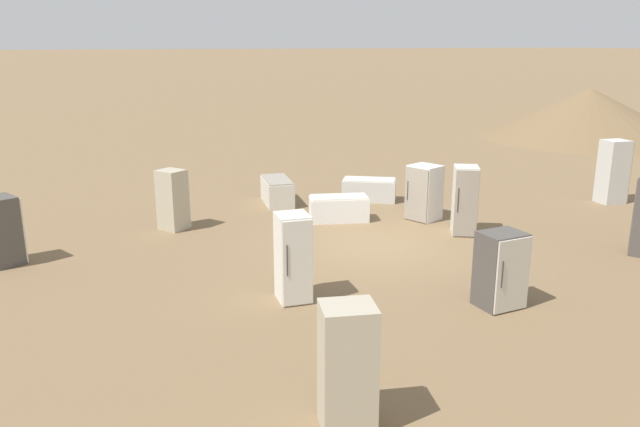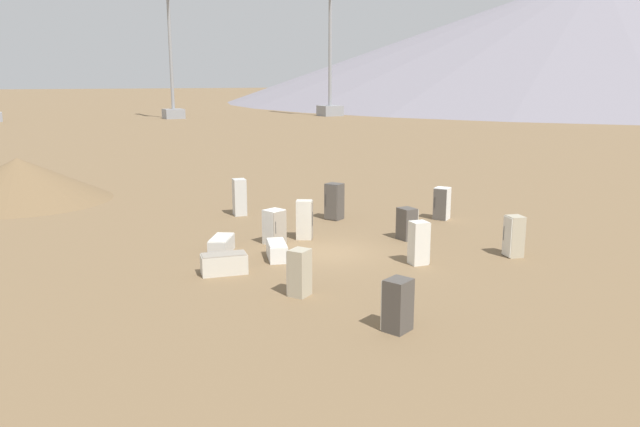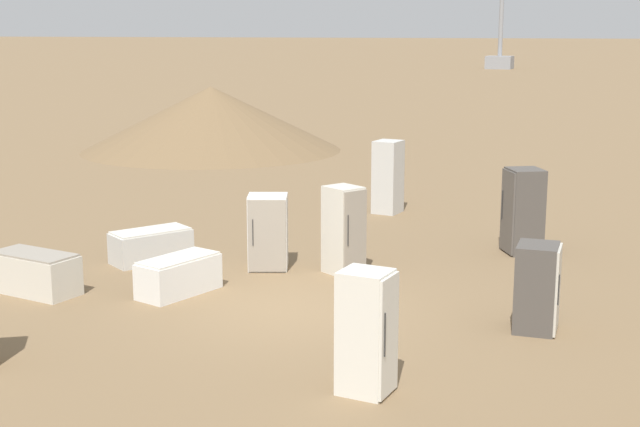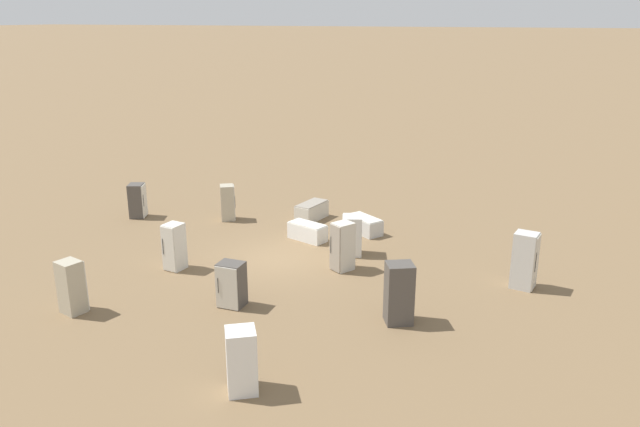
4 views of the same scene
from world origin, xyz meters
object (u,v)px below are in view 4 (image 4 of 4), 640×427
(discarded_fridge_5, at_px, (399,293))
(discarded_fridge_2, at_px, (137,201))
(discarded_fridge_3, at_px, (525,261))
(discarded_fridge_10, at_px, (312,211))
(discarded_fridge_0, at_px, (174,247))
(discarded_fridge_9, at_px, (364,225))
(discarded_fridge_8, at_px, (72,287))
(discarded_fridge_4, at_px, (343,246))
(discarded_fridge_1, at_px, (242,361))
(discarded_fridge_12, at_px, (352,235))
(discarded_fridge_6, at_px, (231,285))
(discarded_fridge_11, at_px, (307,232))
(discarded_fridge_7, at_px, (228,203))

(discarded_fridge_5, bearing_deg, discarded_fridge_2, 129.77)
(discarded_fridge_3, xyz_separation_m, discarded_fridge_10, (-9.48, 4.13, -0.59))
(discarded_fridge_0, distance_m, discarded_fridge_9, 8.16)
(discarded_fridge_8, bearing_deg, discarded_fridge_4, 58.74)
(discarded_fridge_1, bearing_deg, discarded_fridge_12, 60.19)
(discarded_fridge_9, relative_size, discarded_fridge_12, 1.17)
(discarded_fridge_4, xyz_separation_m, discarded_fridge_10, (-3.30, 4.96, -0.50))
(discarded_fridge_6, xyz_separation_m, discarded_fridge_9, (1.69, 8.20, -0.38))
(discarded_fridge_4, distance_m, discarded_fridge_9, 4.20)
(discarded_fridge_4, distance_m, discarded_fridge_12, 1.59)
(discarded_fridge_0, distance_m, discarded_fridge_3, 12.20)
(discarded_fridge_2, height_order, discarded_fridge_3, discarded_fridge_3)
(discarded_fridge_11, bearing_deg, discarded_fridge_7, 93.14)
(discarded_fridge_0, bearing_deg, discarded_fridge_4, -151.90)
(discarded_fridge_7, xyz_separation_m, discarded_fridge_8, (0.23, -9.82, 0.05))
(discarded_fridge_1, bearing_deg, discarded_fridge_0, 102.42)
(discarded_fridge_6, height_order, discarded_fridge_11, discarded_fridge_6)
(discarded_fridge_4, xyz_separation_m, discarded_fridge_11, (-2.41, 2.43, -0.54))
(discarded_fridge_1, distance_m, discarded_fridge_10, 13.58)
(discarded_fridge_3, bearing_deg, discarded_fridge_10, -105.20)
(discarded_fridge_5, bearing_deg, discarded_fridge_7, 117.02)
(discarded_fridge_2, distance_m, discarded_fridge_3, 17.00)
(discarded_fridge_3, bearing_deg, discarded_fridge_6, -51.37)
(discarded_fridge_6, xyz_separation_m, discarded_fridge_11, (-0.19, 6.50, -0.37))
(discarded_fridge_3, height_order, discarded_fridge_4, discarded_fridge_3)
(discarded_fridge_8, xyz_separation_m, discarded_fridge_10, (3.23, 11.28, -0.46))
(discarded_fridge_2, height_order, discarded_fridge_9, discarded_fridge_2)
(discarded_fridge_9, height_order, discarded_fridge_11, discarded_fridge_11)
(discarded_fridge_6, distance_m, discarded_fridge_9, 8.38)
(discarded_fridge_0, bearing_deg, discarded_fridge_9, -122.17)
(discarded_fridge_11, bearing_deg, discarded_fridge_3, -83.40)
(discarded_fridge_0, height_order, discarded_fridge_3, discarded_fridge_3)
(discarded_fridge_2, bearing_deg, discarded_fridge_9, 77.18)
(discarded_fridge_12, bearing_deg, discarded_fridge_4, 167.28)
(discarded_fridge_2, bearing_deg, discarded_fridge_5, 45.36)
(discarded_fridge_5, relative_size, discarded_fridge_6, 1.30)
(discarded_fridge_2, height_order, discarded_fridge_10, discarded_fridge_2)
(discarded_fridge_3, relative_size, discarded_fridge_11, 1.12)
(discarded_fridge_4, distance_m, discarded_fridge_7, 7.62)
(discarded_fridge_1, distance_m, discarded_fridge_4, 8.11)
(discarded_fridge_1, bearing_deg, discarded_fridge_2, 103.73)
(discarded_fridge_4, relative_size, discarded_fridge_10, 0.99)
(discarded_fridge_4, bearing_deg, discarded_fridge_6, 92.35)
(discarded_fridge_1, distance_m, discarded_fridge_9, 12.27)
(discarded_fridge_7, relative_size, discarded_fridge_12, 1.04)
(discarded_fridge_7, bearing_deg, discarded_fridge_5, 23.39)
(discarded_fridge_7, bearing_deg, discarded_fridge_10, 80.63)
(discarded_fridge_1, bearing_deg, discarded_fridge_9, 61.06)
(discarded_fridge_0, xyz_separation_m, discarded_fridge_8, (-0.90, -4.09, -0.01))
(discarded_fridge_11, bearing_deg, discarded_fridge_2, 107.95)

